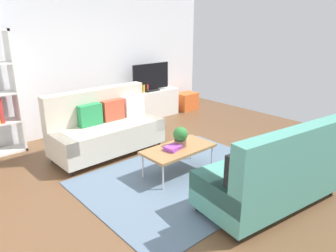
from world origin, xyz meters
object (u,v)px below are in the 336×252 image
Objects in this scene: tv at (151,78)px; table_book_0 at (173,149)px; vase_0 at (129,90)px; bottle_1 at (147,88)px; coffee_table at (178,149)px; potted_plant at (180,136)px; couch_beige at (106,128)px; couch_green at (274,174)px; tv_console at (151,104)px; storage_trunk at (187,101)px; vase_1 at (135,90)px; bottle_0 at (143,89)px.

tv is 3.09m from table_book_0.
bottle_1 is (0.45, -0.09, 0.00)m from vase_0.
coffee_table is at bearing -120.80° from tv.
potted_plant is at bearing -120.00° from tv.
coffee_table is 6.30× the size of bottle_1.
coffee_table is 1.10× the size of tv.
coffee_table is 3.04m from tv.
tv reaches higher than vase_0.
couch_beige is 1.83m from vase_0.
couch_green is at bearing -107.47° from tv.
tv_console is at bearing -4.93° from vase_0.
storage_trunk is 1.61m from vase_1.
tv reaches higher than couch_beige.
table_book_0 is at bearing -122.66° from tv.
storage_trunk is at bearing 42.18° from table_book_0.
vase_0 is 0.35m from bottle_0.
vase_0 is at bearing 68.00° from table_book_0.
vase_0 is (1.07, 2.64, 0.29)m from table_book_0.
bottle_1 is at bearing 177.20° from storage_trunk.
vase_0 is at bearing 168.78° from bottle_1.
vase_1 is at bearing 0.00° from vase_0.
bottle_0 is at bearing 64.05° from potted_plant.
bottle_0 reaches higher than table_book_0.
bottle_1 is (0.30, -0.09, 0.02)m from vase_1.
couch_beige is 2.04m from bottle_0.
vase_0 is at bearing 71.24° from potted_plant.
tv is at bearing 80.43° from couch_green.
table_book_0 is at bearing -118.88° from bottle_0.
vase_1 is (0.83, 4.06, 0.26)m from couch_green.
bottle_0 reaches higher than bottle_1.
couch_beige reaches higher than potted_plant.
tv_console is 0.48m from bottle_0.
vase_1 is 0.72× the size of bottle_1.
vase_0 is at bearing -139.20° from couch_beige.
vase_0 is (-1.68, 0.15, 0.51)m from storage_trunk.
vase_0 is at bearing 165.16° from bottle_0.
bottle_0 is (-1.34, 0.06, 0.51)m from storage_trunk.
storage_trunk reaches higher than coffee_table.
couch_beige is 10.61× the size of bottle_0.
vase_0 is 0.16m from vase_1.
tv is at bearing -6.88° from vase_0.
couch_green is 4.57m from storage_trunk.
tv is 0.63m from vase_0.
couch_green reaches higher than bottle_1.
potted_plant is at bearing 25.15° from coffee_table.
tv_console reaches higher than table_book_0.
tv_console is at bearing 57.55° from table_book_0.
couch_beige is at bearing 108.11° from potted_plant.
couch_beige is 8.00× the size of table_book_0.
vase_0 is (0.95, 2.64, 0.33)m from coffee_table.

